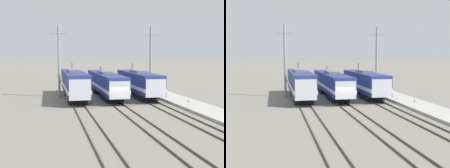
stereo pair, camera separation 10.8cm
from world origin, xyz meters
TOP-DOWN VIEW (x-y plane):
  - ground_plane at (0.00, 0.00)m, footprint 400.00×400.00m
  - rail_pair_far_left at (-5.02, 0.00)m, footprint 1.51×120.00m
  - rail_pair_center at (0.00, 0.00)m, footprint 1.51×120.00m
  - rail_pair_far_right at (5.02, 0.00)m, footprint 1.51×120.00m
  - locomotive_far_left at (-5.02, 7.65)m, footprint 2.98×17.03m
  - locomotive_center at (0.00, 9.05)m, footprint 2.95×19.89m
  - locomotive_far_right at (5.02, 7.97)m, footprint 3.04×16.33m
  - catenary_tower_left at (-7.15, 9.92)m, footprint 2.46×0.36m
  - catenary_tower_right at (7.50, 9.92)m, footprint 2.46×0.36m
  - platform at (9.15, 0.00)m, footprint 4.00×120.00m
  - traffic_cone at (9.28, -0.56)m, footprint 0.29×0.29m

SIDE VIEW (x-z plane):
  - ground_plane at x=0.00m, z-range 0.00..0.00m
  - rail_pair_far_left at x=-5.02m, z-range 0.00..0.15m
  - rail_pair_center at x=0.00m, z-range 0.00..0.15m
  - rail_pair_far_right at x=5.02m, z-range 0.00..0.15m
  - platform at x=9.15m, z-range 0.00..0.30m
  - traffic_cone at x=9.28m, z-range 0.30..0.78m
  - locomotive_center at x=0.00m, z-range -0.23..4.34m
  - locomotive_far_right at x=5.02m, z-range -0.44..4.68m
  - locomotive_far_left at x=-5.02m, z-range -0.38..4.86m
  - catenary_tower_left at x=-7.15m, z-range 0.18..11.18m
  - catenary_tower_right at x=7.50m, z-range 0.18..11.18m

